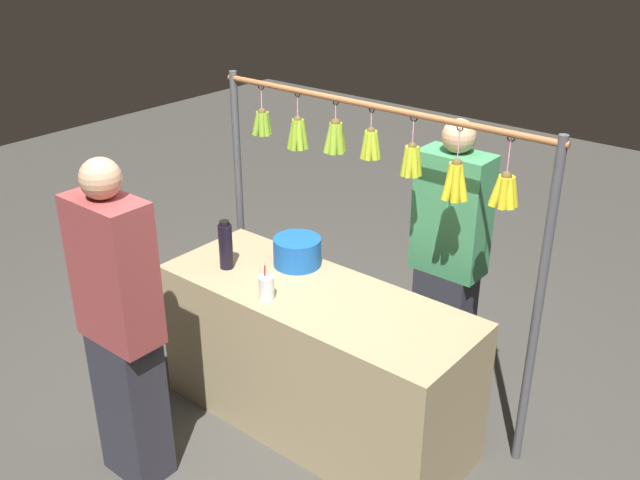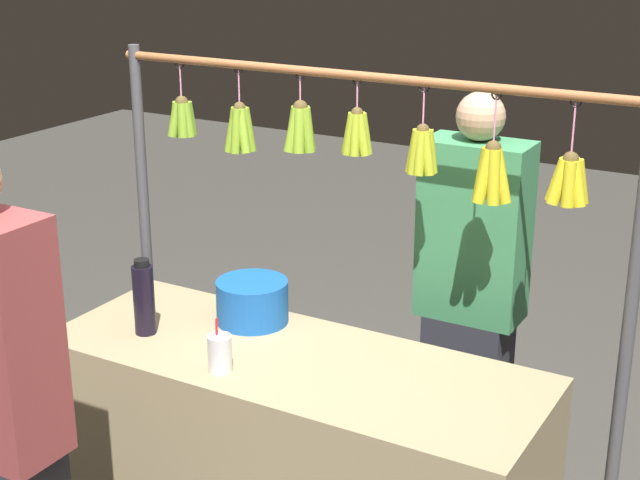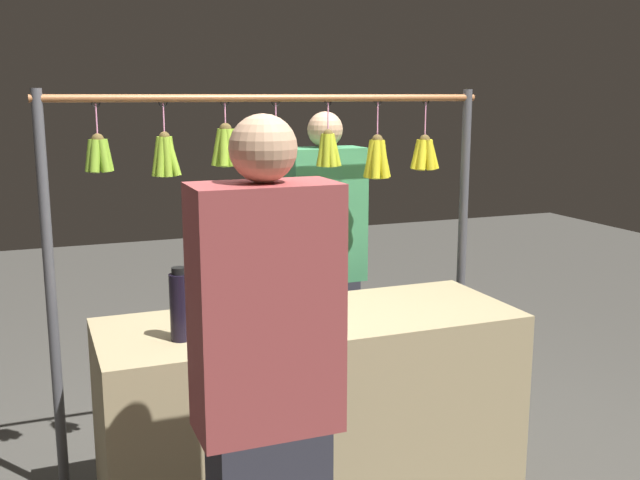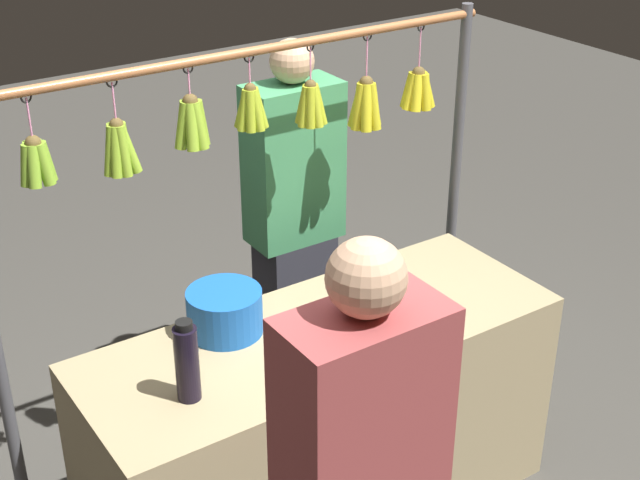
{
  "view_description": "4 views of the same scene",
  "coord_description": "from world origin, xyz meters",
  "px_view_note": "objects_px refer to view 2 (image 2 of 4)",
  "views": [
    {
      "loc": [
        -2.01,
        2.41,
        2.59
      ],
      "look_at": [
        -0.03,
        0.0,
        1.11
      ],
      "focal_mm": 40.25,
      "sensor_mm": 36.0,
      "label": 1
    },
    {
      "loc": [
        -1.49,
        2.42,
        2.21
      ],
      "look_at": [
        -0.11,
        0.0,
        1.24
      ],
      "focal_mm": 53.5,
      "sensor_mm": 36.0,
      "label": 2
    },
    {
      "loc": [
        1.02,
        2.68,
        1.69
      ],
      "look_at": [
        -0.04,
        0.0,
        1.13
      ],
      "focal_mm": 41.47,
      "sensor_mm": 36.0,
      "label": 3
    },
    {
      "loc": [
        1.47,
        2.18,
        2.51
      ],
      "look_at": [
        0.01,
        0.0,
        1.16
      ],
      "focal_mm": 51.04,
      "sensor_mm": 36.0,
      "label": 4
    }
  ],
  "objects_px": {
    "drink_cup": "(220,353)",
    "vendor_person": "(470,307)",
    "water_bottle": "(144,298)",
    "blue_bucket": "(252,301)"
  },
  "relations": [
    {
      "from": "drink_cup",
      "to": "vendor_person",
      "type": "xyz_separation_m",
      "value": [
        -0.49,
        -0.91,
        -0.07
      ]
    },
    {
      "from": "water_bottle",
      "to": "vendor_person",
      "type": "xyz_separation_m",
      "value": [
        -0.89,
        -0.8,
        -0.14
      ]
    },
    {
      "from": "water_bottle",
      "to": "vendor_person",
      "type": "relative_size",
      "value": 0.17
    },
    {
      "from": "drink_cup",
      "to": "vendor_person",
      "type": "height_order",
      "value": "vendor_person"
    },
    {
      "from": "blue_bucket",
      "to": "water_bottle",
      "type": "bearing_deg",
      "value": 44.58
    },
    {
      "from": "water_bottle",
      "to": "drink_cup",
      "type": "bearing_deg",
      "value": 164.64
    },
    {
      "from": "blue_bucket",
      "to": "vendor_person",
      "type": "distance_m",
      "value": 0.83
    },
    {
      "from": "water_bottle",
      "to": "blue_bucket",
      "type": "bearing_deg",
      "value": -135.42
    },
    {
      "from": "drink_cup",
      "to": "water_bottle",
      "type": "bearing_deg",
      "value": -15.36
    },
    {
      "from": "drink_cup",
      "to": "vendor_person",
      "type": "relative_size",
      "value": 0.11
    }
  ]
}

